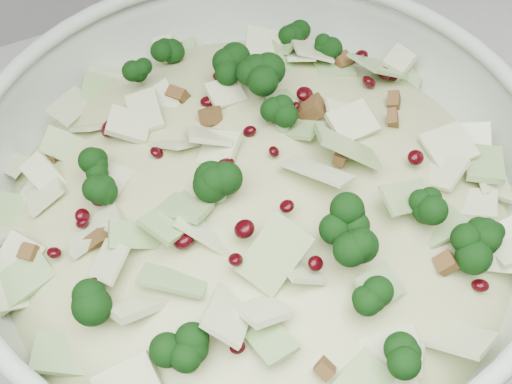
# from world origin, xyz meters

# --- Properties ---
(mixing_bowl) EXTENTS (0.47, 0.47, 0.16)m
(mixing_bowl) POSITION_xyz_m (0.14, 1.60, 0.98)
(mixing_bowl) COLOR #B3C5B3
(mixing_bowl) RESTS_ON counter
(salad) EXTENTS (0.51, 0.51, 0.16)m
(salad) POSITION_xyz_m (0.14, 1.60, 1.01)
(salad) COLOR #C9CD8C
(salad) RESTS_ON mixing_bowl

